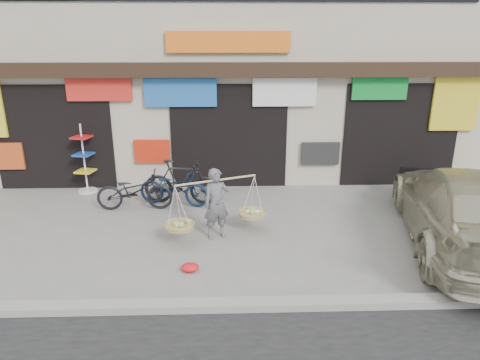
{
  "coord_description": "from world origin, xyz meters",
  "views": [
    {
      "loc": [
        -0.06,
        -7.39,
        3.8
      ],
      "look_at": [
        0.2,
        0.9,
        1.03
      ],
      "focal_mm": 32.0,
      "sensor_mm": 36.0,
      "label": 1
    }
  ],
  "objects_px": {
    "bike_1": "(181,182)",
    "suv": "(466,208)",
    "street_vendor": "(217,207)",
    "bike_0": "(135,191)",
    "bike_2": "(174,187)",
    "display_rack": "(85,165)"
  },
  "relations": [
    {
      "from": "suv",
      "to": "bike_0",
      "type": "bearing_deg",
      "value": -2.81
    },
    {
      "from": "display_rack",
      "to": "bike_2",
      "type": "bearing_deg",
      "value": -23.11
    },
    {
      "from": "street_vendor",
      "to": "bike_2",
      "type": "bearing_deg",
      "value": 99.23
    },
    {
      "from": "bike_2",
      "to": "suv",
      "type": "relative_size",
      "value": 0.31
    },
    {
      "from": "bike_2",
      "to": "display_rack",
      "type": "bearing_deg",
      "value": 81.21
    },
    {
      "from": "bike_1",
      "to": "bike_0",
      "type": "bearing_deg",
      "value": 115.39
    },
    {
      "from": "bike_0",
      "to": "display_rack",
      "type": "distance_m",
      "value": 1.96
    },
    {
      "from": "suv",
      "to": "display_rack",
      "type": "distance_m",
      "value": 8.74
    },
    {
      "from": "bike_0",
      "to": "suv",
      "type": "relative_size",
      "value": 0.31
    },
    {
      "from": "street_vendor",
      "to": "bike_0",
      "type": "distance_m",
      "value": 2.46
    },
    {
      "from": "bike_2",
      "to": "bike_1",
      "type": "bearing_deg",
      "value": -43.27
    },
    {
      "from": "street_vendor",
      "to": "bike_0",
      "type": "height_order",
      "value": "street_vendor"
    },
    {
      "from": "bike_1",
      "to": "bike_2",
      "type": "xyz_separation_m",
      "value": [
        -0.16,
        -0.1,
        -0.09
      ]
    },
    {
      "from": "bike_1",
      "to": "suv",
      "type": "relative_size",
      "value": 0.32
    },
    {
      "from": "display_rack",
      "to": "suv",
      "type": "bearing_deg",
      "value": -21.64
    },
    {
      "from": "bike_0",
      "to": "street_vendor",
      "type": "bearing_deg",
      "value": -130.4
    },
    {
      "from": "bike_2",
      "to": "display_rack",
      "type": "height_order",
      "value": "display_rack"
    },
    {
      "from": "bike_1",
      "to": "bike_2",
      "type": "distance_m",
      "value": 0.21
    },
    {
      "from": "street_vendor",
      "to": "bike_0",
      "type": "xyz_separation_m",
      "value": [
        -1.92,
        1.52,
        -0.19
      ]
    },
    {
      "from": "street_vendor",
      "to": "display_rack",
      "type": "height_order",
      "value": "display_rack"
    },
    {
      "from": "street_vendor",
      "to": "bike_0",
      "type": "relative_size",
      "value": 1.15
    },
    {
      "from": "street_vendor",
      "to": "bike_2",
      "type": "height_order",
      "value": "street_vendor"
    }
  ]
}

